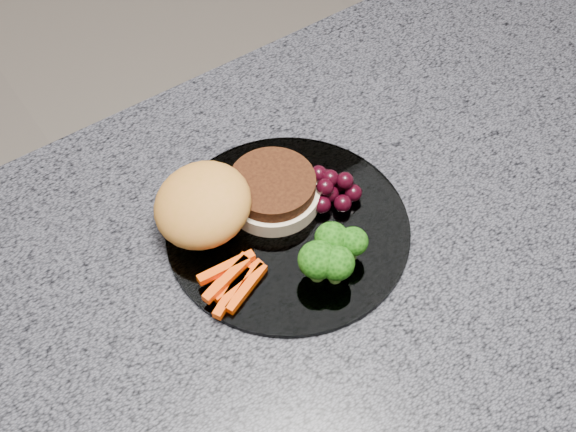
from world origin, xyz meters
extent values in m
cube|color=brown|center=(0.00, 0.00, 0.43)|extent=(1.20, 0.60, 0.86)
cube|color=#4B4B55|center=(0.00, 0.00, 0.88)|extent=(1.20, 0.60, 0.04)
cylinder|color=white|center=(-0.01, 0.04, 0.90)|extent=(0.26, 0.26, 0.01)
cylinder|color=beige|center=(-0.01, 0.08, 0.92)|extent=(0.11, 0.11, 0.02)
cylinder|color=#3B1C0B|center=(-0.01, 0.08, 0.93)|extent=(0.10, 0.10, 0.02)
ellipsoid|color=#B2682C|center=(-0.08, 0.09, 0.93)|extent=(0.11, 0.11, 0.06)
cube|color=#F44604|center=(-0.10, 0.02, 0.91)|extent=(0.06, 0.03, 0.01)
cube|color=#F44604|center=(-0.09, 0.01, 0.91)|extent=(0.06, 0.02, 0.01)
cube|color=#F44604|center=(-0.11, 0.00, 0.91)|extent=(0.06, 0.04, 0.01)
cube|color=#F44604|center=(-0.10, 0.03, 0.92)|extent=(0.06, 0.01, 0.01)
cube|color=#F44604|center=(-0.11, 0.01, 0.92)|extent=(0.06, 0.03, 0.01)
cube|color=#F44604|center=(-0.09, 0.00, 0.91)|extent=(0.06, 0.03, 0.01)
cylinder|color=#5D9435|center=(-0.02, -0.03, 0.91)|extent=(0.01, 0.01, 0.02)
ellipsoid|color=black|center=(-0.02, -0.03, 0.94)|extent=(0.04, 0.04, 0.04)
cylinder|color=#5D9435|center=(0.00, -0.01, 0.91)|extent=(0.01, 0.01, 0.02)
ellipsoid|color=black|center=(0.00, -0.01, 0.93)|extent=(0.04, 0.04, 0.03)
cylinder|color=#5D9435|center=(-0.01, -0.04, 0.91)|extent=(0.01, 0.01, 0.02)
ellipsoid|color=black|center=(-0.01, -0.04, 0.93)|extent=(0.04, 0.04, 0.03)
cylinder|color=#5D9435|center=(0.02, -0.03, 0.91)|extent=(0.01, 0.01, 0.02)
ellipsoid|color=black|center=(0.02, -0.03, 0.93)|extent=(0.03, 0.03, 0.03)
sphere|color=black|center=(0.05, 0.04, 0.92)|extent=(0.02, 0.02, 0.02)
sphere|color=black|center=(0.06, 0.05, 0.92)|extent=(0.02, 0.02, 0.02)
sphere|color=black|center=(0.05, 0.07, 0.92)|extent=(0.02, 0.02, 0.02)
sphere|color=black|center=(0.03, 0.06, 0.92)|extent=(0.02, 0.02, 0.02)
sphere|color=black|center=(0.03, 0.04, 0.92)|extent=(0.02, 0.02, 0.02)
sphere|color=black|center=(0.05, 0.03, 0.92)|extent=(0.02, 0.02, 0.02)
sphere|color=black|center=(0.07, 0.03, 0.92)|extent=(0.02, 0.02, 0.02)
sphere|color=black|center=(0.05, 0.05, 0.93)|extent=(0.02, 0.02, 0.02)
sphere|color=black|center=(0.04, 0.05, 0.93)|extent=(0.02, 0.02, 0.02)
sphere|color=black|center=(0.06, 0.04, 0.93)|extent=(0.02, 0.02, 0.02)
sphere|color=black|center=(0.04, 0.06, 0.93)|extent=(0.02, 0.02, 0.02)
camera|label=1|loc=(-0.30, -0.38, 1.59)|focal=50.00mm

